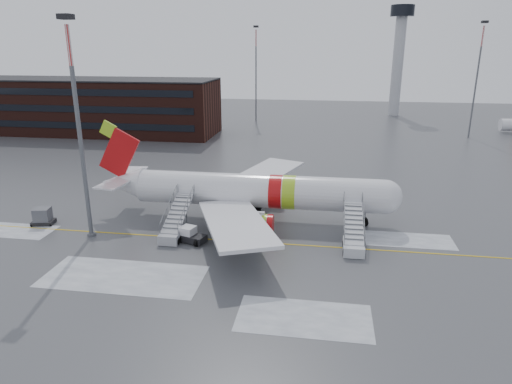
% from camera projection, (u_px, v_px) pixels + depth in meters
% --- Properties ---
extents(ground, '(260.00, 260.00, 0.00)m').
position_uv_depth(ground, '(217.00, 236.00, 48.49)').
color(ground, '#494C4F').
rests_on(ground, ground).
extents(airliner, '(35.03, 32.97, 11.18)m').
position_uv_depth(airliner, '(251.00, 191.00, 52.16)').
color(airliner, white).
rests_on(airliner, ground).
extents(airstair_fwd, '(2.05, 7.70, 3.48)m').
position_uv_depth(airstair_fwd, '(353.00, 239.00, 45.05)').
color(airstair_fwd, silver).
rests_on(airstair_fwd, ground).
extents(airstair_aft, '(2.05, 7.70, 3.48)m').
position_uv_depth(airstair_aft, '(174.00, 228.00, 47.77)').
color(airstair_aft, '#A1A2A8').
rests_on(airstair_aft, ground).
extents(pushback_tug, '(3.13, 2.71, 1.60)m').
position_uv_depth(pushback_tug, '(191.00, 235.00, 46.85)').
color(pushback_tug, black).
rests_on(pushback_tug, ground).
extents(uld_container, '(2.63, 2.14, 1.91)m').
position_uv_depth(uld_container, '(43.00, 217.00, 51.43)').
color(uld_container, black).
rests_on(uld_container, ground).
extents(light_mast_near, '(1.20, 1.20, 22.09)m').
position_uv_depth(light_mast_near, '(79.00, 128.00, 45.03)').
color(light_mast_near, '#595B60').
rests_on(light_mast_near, ground).
extents(terminal_building, '(62.00, 16.11, 12.30)m').
position_uv_depth(terminal_building, '(82.00, 106.00, 104.94)').
color(terminal_building, '#3F1E16').
rests_on(terminal_building, ground).
extents(control_tower, '(6.40, 6.40, 30.00)m').
position_uv_depth(control_tower, '(399.00, 48.00, 127.73)').
color(control_tower, '#B2B5BA').
rests_on(control_tower, ground).
extents(light_mast_far_ne, '(1.20, 1.20, 24.25)m').
position_uv_depth(light_mast_far_ne, '(477.00, 73.00, 96.42)').
color(light_mast_far_ne, '#595B60').
rests_on(light_mast_far_ne, ground).
extents(light_mast_far_n, '(1.20, 1.20, 24.25)m').
position_uv_depth(light_mast_far_n, '(256.00, 68.00, 118.83)').
color(light_mast_far_n, '#595B60').
rests_on(light_mast_far_n, ground).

